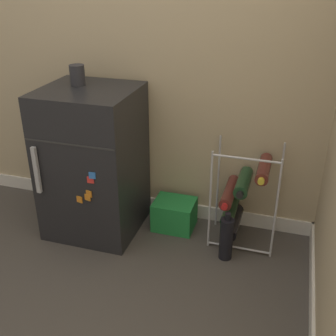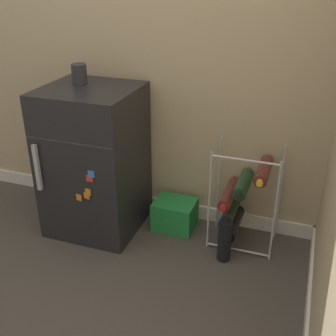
% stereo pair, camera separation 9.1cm
% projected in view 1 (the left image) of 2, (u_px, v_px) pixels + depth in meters
% --- Properties ---
extents(ground_plane, '(14.00, 14.00, 0.00)m').
position_uv_depth(ground_plane, '(130.00, 274.00, 2.20)').
color(ground_plane, '#423D38').
extents(wall_back, '(6.83, 0.07, 2.50)m').
position_uv_depth(wall_back, '(167.00, 10.00, 2.23)').
color(wall_back, tan).
rests_on(wall_back, ground_plane).
extents(mini_fridge, '(0.51, 0.52, 0.86)m').
position_uv_depth(mini_fridge, '(93.00, 162.00, 2.42)').
color(mini_fridge, black).
rests_on(mini_fridge, ground_plane).
extents(wine_rack, '(0.36, 0.33, 0.59)m').
position_uv_depth(wine_rack, '(239.00, 197.00, 2.35)').
color(wine_rack, '#B2B2B7').
rests_on(wine_rack, ground_plane).
extents(soda_box, '(0.24, 0.20, 0.18)m').
position_uv_depth(soda_box, '(174.00, 214.00, 2.55)').
color(soda_box, '#1E7F38').
rests_on(soda_box, ground_plane).
extents(fridge_top_cup, '(0.08, 0.08, 0.11)m').
position_uv_depth(fridge_top_cup, '(77.00, 75.00, 2.28)').
color(fridge_top_cup, '#28282D').
rests_on(fridge_top_cup, mini_fridge).
extents(loose_bottle_floor, '(0.07, 0.07, 0.28)m').
position_uv_depth(loose_bottle_floor, '(226.00, 238.00, 2.27)').
color(loose_bottle_floor, black).
rests_on(loose_bottle_floor, ground_plane).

